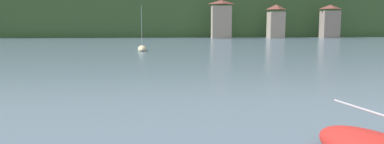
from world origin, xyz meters
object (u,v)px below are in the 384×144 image
at_px(shore_building_westcentral, 221,20).
at_px(sailboat_far_6, 142,49).
at_px(shore_building_eastcentral, 330,22).
at_px(shore_building_central, 276,22).

height_order(shore_building_westcentral, sailboat_far_6, shore_building_westcentral).
relative_size(shore_building_eastcentral, sailboat_far_6, 1.36).
relative_size(shore_building_central, sailboat_far_6, 1.37).
height_order(shore_building_westcentral, shore_building_eastcentral, shore_building_westcentral).
height_order(shore_building_central, sailboat_far_6, shore_building_central).
xyz_separation_m(shore_building_westcentral, shore_building_eastcentral, (30.08, 0.15, -0.54)).
bearing_deg(shore_building_westcentral, shore_building_eastcentral, 0.28).
relative_size(shore_building_westcentral, shore_building_central, 1.12).
bearing_deg(sailboat_far_6, shore_building_central, 141.18).
distance_m(shore_building_westcentral, sailboat_far_6, 49.91).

